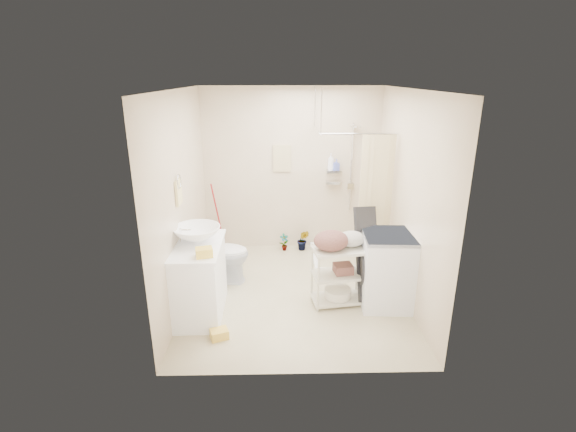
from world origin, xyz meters
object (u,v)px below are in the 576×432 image
at_px(vanity, 199,279).
at_px(toilet, 219,253).
at_px(washing_machine, 388,269).
at_px(laundry_rack, 339,270).

xyz_separation_m(vanity, toilet, (0.12, 0.84, -0.03)).
bearing_deg(toilet, vanity, 176.85).
xyz_separation_m(vanity, washing_machine, (2.30, 0.17, 0.02)).
height_order(toilet, laundry_rack, laundry_rack).
bearing_deg(laundry_rack, toilet, 149.29).
distance_m(vanity, washing_machine, 2.31).
relative_size(vanity, washing_machine, 1.09).
distance_m(vanity, toilet, 0.85).
distance_m(toilet, washing_machine, 2.28).
xyz_separation_m(toilet, laundry_rack, (1.57, -0.64, 0.03)).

